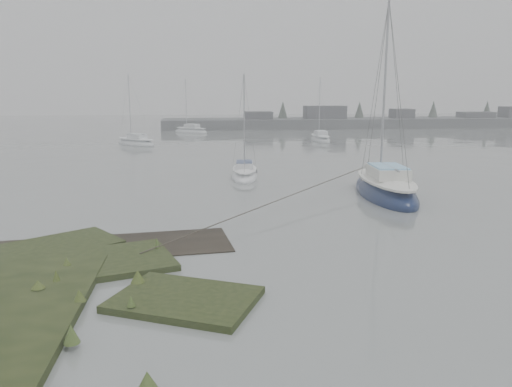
# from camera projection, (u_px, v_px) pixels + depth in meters

# --- Properties ---
(ground) EXTENTS (160.00, 160.00, 0.00)m
(ground) POSITION_uv_depth(u_px,v_px,m) (186.00, 156.00, 42.33)
(ground) COLOR slate
(ground) RESTS_ON ground
(far_shoreline) EXTENTS (60.00, 8.00, 4.15)m
(far_shoreline) POSITION_uv_depth(u_px,v_px,m) (367.00, 122.00, 76.31)
(far_shoreline) COLOR #4C4F51
(far_shoreline) RESTS_ON ground
(sailboat_main) EXTENTS (3.04, 7.67, 10.59)m
(sailboat_main) POSITION_uv_depth(u_px,v_px,m) (385.00, 190.00, 25.70)
(sailboat_main) COLOR #0F1A3B
(sailboat_main) RESTS_ON ground
(sailboat_white) EXTENTS (2.05, 5.00, 6.88)m
(sailboat_white) POSITION_uv_depth(u_px,v_px,m) (244.00, 174.00, 31.31)
(sailboat_white) COLOR white
(sailboat_white) RESTS_ON ground
(sailboat_far_a) EXTENTS (5.06, 5.08, 7.62)m
(sailboat_far_a) POSITION_uv_depth(u_px,v_px,m) (136.00, 143.00, 50.61)
(sailboat_far_a) COLOR #B9BFC3
(sailboat_far_a) RESTS_ON ground
(sailboat_far_b) EXTENTS (1.76, 5.31, 7.49)m
(sailboat_far_b) POSITION_uv_depth(u_px,v_px,m) (320.00, 139.00, 54.70)
(sailboat_far_b) COLOR #9EA3A6
(sailboat_far_b) RESTS_ON ground
(sailboat_far_c) EXTENTS (5.22, 4.84, 7.58)m
(sailboat_far_c) POSITION_uv_depth(u_px,v_px,m) (191.00, 131.00, 65.96)
(sailboat_far_c) COLOR silver
(sailboat_far_c) RESTS_ON ground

